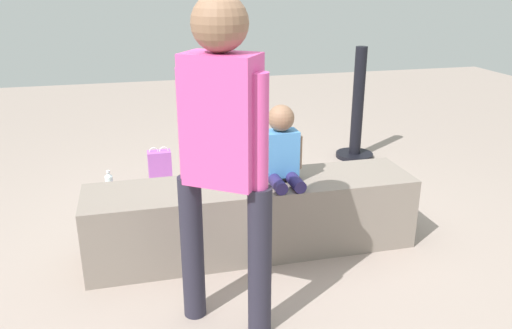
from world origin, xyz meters
TOP-DOWN VIEW (x-y plane):
  - ground_plane at (0.00, 0.00)m, footprint 12.00×12.00m
  - concrete_ledge at (0.00, 0.00)m, footprint 2.06×0.47m
  - child_seated at (0.18, -0.02)m, footprint 0.28×0.32m
  - adult_standing at (-0.31, -0.69)m, footprint 0.41×0.35m
  - cake_plate at (-0.04, -0.01)m, footprint 0.22×0.22m
  - gift_bag at (-0.51, 1.20)m, footprint 0.19×0.12m
  - railing_post at (1.40, 1.52)m, footprint 0.36×0.36m
  - water_bottle_near_gift at (-0.92, 1.10)m, footprint 0.06×0.06m
  - water_bottle_far_side at (0.03, 1.11)m, footprint 0.06×0.06m
  - party_cup_red at (0.12, 0.79)m, footprint 0.09×0.09m
  - cake_box_white at (0.79, 0.89)m, footprint 0.40×0.38m
  - handbag_black_leather at (0.20, 1.31)m, footprint 0.28×0.11m

SIDE VIEW (x-z plane):
  - ground_plane at x=0.00m, z-range 0.00..0.00m
  - party_cup_red at x=0.12m, z-range 0.00..0.10m
  - cake_box_white at x=0.79m, z-range 0.00..0.11m
  - water_bottle_far_side at x=0.03m, z-range -0.01..0.19m
  - water_bottle_near_gift at x=-0.92m, z-range -0.01..0.21m
  - handbag_black_leather at x=0.20m, z-range -0.04..0.31m
  - gift_bag at x=-0.51m, z-range -0.02..0.34m
  - concrete_ledge at x=0.00m, z-range 0.00..0.46m
  - railing_post at x=1.40m, z-range -0.14..0.93m
  - cake_plate at x=-0.04m, z-range 0.45..0.52m
  - child_seated at x=0.18m, z-range 0.43..0.92m
  - adult_standing at x=-0.31m, z-range 0.16..1.77m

